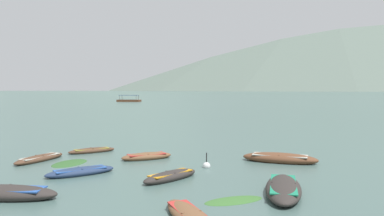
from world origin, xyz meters
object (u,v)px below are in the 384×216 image
Objects in this scene: rowboat_0 at (280,158)px; rowboat_3 at (92,151)px; mooring_buoy at (207,166)px; rowboat_2 at (5,193)px; rowboat_4 at (283,189)px; rowboat_8 at (80,172)px; rowboat_6 at (40,159)px; rowboat_1 at (147,156)px; rowboat_5 at (171,176)px; ferry_0 at (129,100)px.

rowboat_0 is 12.78m from rowboat_3.
mooring_buoy reaches higher than rowboat_3.
rowboat_2 is 11.49m from rowboat_4.
rowboat_8 is at bearing -74.39° from rowboat_3.
rowboat_0 is 1.06× the size of rowboat_2.
rowboat_2 is at bearing -140.00° from mooring_buoy.
rowboat_8 is 6.81m from mooring_buoy.
rowboat_2 reaches higher than rowboat_6.
rowboat_0 reaches higher than rowboat_4.
rowboat_4 is at bearing -43.67° from rowboat_1.
mooring_buoy reaches higher than rowboat_6.
rowboat_5 reaches higher than rowboat_3.
rowboat_4 is 15.05m from rowboat_6.
rowboat_4 is (11.74, -9.11, 0.08)m from rowboat_3.
rowboat_6 is (-2.11, -3.24, 0.01)m from rowboat_3.
rowboat_3 is 0.81× the size of rowboat_6.
rowboat_0 is 7.72m from rowboat_5.
rowboat_6 is (-2.49, 7.57, -0.06)m from rowboat_2.
rowboat_5 is at bearing -24.16° from rowboat_6.
rowboat_5 is 3.36× the size of mooring_buoy.
ferry_0 is at bearing 103.53° from rowboat_3.
rowboat_4 reaches higher than rowboat_2.
mooring_buoy reaches higher than rowboat_0.
rowboat_1 is at bearing -74.50° from ferry_0.
rowboat_0 is at bearing -70.44° from ferry_0.
rowboat_2 is 4.51m from rowboat_8.
ferry_0 reaches higher than mooring_buoy.
rowboat_4 is at bearing -20.87° from rowboat_5.
rowboat_8 is 3.54× the size of mooring_buoy.
rowboat_6 is 0.46× the size of ferry_0.
rowboat_6 is (-8.74, 3.92, -0.02)m from rowboat_5.
rowboat_6 is at bearing 174.57° from mooring_buoy.
rowboat_4 is 1.23× the size of rowboat_6.
mooring_buoy is at bearing -155.54° from rowboat_0.
rowboat_8 is 112.45m from ferry_0.
rowboat_5 is 4.84m from rowboat_8.
rowboat_8 reaches higher than rowboat_6.
ferry_0 is at bearing 102.47° from rowboat_2.
rowboat_4 is 1.45× the size of rowboat_5.
mooring_buoy is at bearing 19.91° from rowboat_8.
rowboat_6 is at bearing -123.11° from rowboat_3.
rowboat_0 reaches higher than rowboat_1.
rowboat_2 is 0.94× the size of rowboat_4.
rowboat_3 is 105.66m from ferry_0.
rowboat_0 is at bearing 21.79° from rowboat_8.
rowboat_8 is at bearing 165.48° from rowboat_4.
ferry_0 reaches higher than rowboat_3.
rowboat_4 is 1.37× the size of rowboat_8.
rowboat_5 reaches higher than rowboat_1.
rowboat_1 is at bearing -25.19° from rowboat_3.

